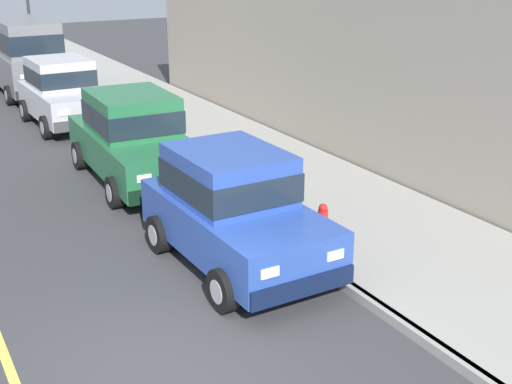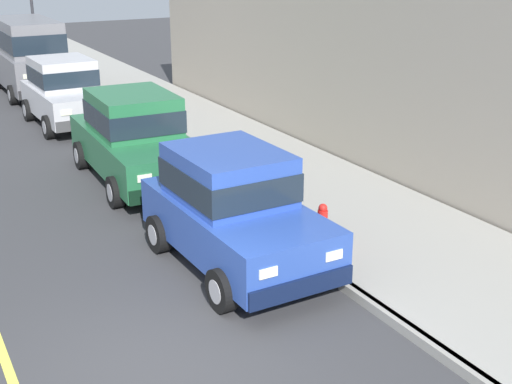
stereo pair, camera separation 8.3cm
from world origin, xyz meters
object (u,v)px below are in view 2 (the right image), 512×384
(car_blue_hatchback, at_px, (233,207))
(fire_hydrant, at_px, (322,226))
(car_grey_van, at_px, (29,53))
(dog_brown, at_px, (281,183))
(car_green_sedan, at_px, (135,136))
(car_silver_hatchback, at_px, (65,91))

(car_blue_hatchback, bearing_deg, fire_hydrant, -11.68)
(car_blue_hatchback, bearing_deg, car_grey_van, 89.87)
(dog_brown, bearing_deg, car_green_sedan, 125.43)
(dog_brown, distance_m, fire_hydrant, 2.35)
(car_silver_hatchback, bearing_deg, car_blue_hatchback, -89.89)
(dog_brown, xyz_separation_m, fire_hydrant, (-0.56, -2.29, 0.05))
(car_grey_van, bearing_deg, car_green_sedan, -89.82)
(car_grey_van, xyz_separation_m, fire_hydrant, (1.46, -15.67, -0.92))
(car_green_sedan, bearing_deg, fire_hydrant, -74.30)
(car_blue_hatchback, height_order, dog_brown, car_blue_hatchback)
(fire_hydrant, bearing_deg, car_blue_hatchback, 168.32)
(car_grey_van, bearing_deg, fire_hydrant, -84.67)
(car_green_sedan, height_order, fire_hydrant, car_green_sedan)
(car_silver_hatchback, distance_m, fire_hydrant, 10.83)
(car_green_sedan, xyz_separation_m, car_silver_hatchback, (-0.09, 5.62, -0.01))
(car_blue_hatchback, xyz_separation_m, fire_hydrant, (1.50, -0.31, -0.50))
(car_silver_hatchback, xyz_separation_m, fire_hydrant, (1.52, -10.71, -0.50))
(car_green_sedan, distance_m, dog_brown, 3.48)
(car_blue_hatchback, relative_size, dog_brown, 5.08)
(car_silver_hatchback, height_order, dog_brown, car_silver_hatchback)
(car_blue_hatchback, height_order, fire_hydrant, car_blue_hatchback)
(car_grey_van, height_order, fire_hydrant, car_grey_van)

